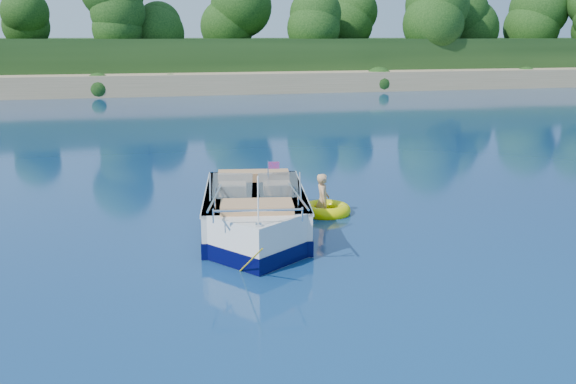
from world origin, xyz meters
The scene contains 6 objects.
ground centered at (0.00, 0.00, 0.00)m, with size 160.00×160.00×0.00m, color #0A1949.
shoreline centered at (0.00, 63.77, 0.98)m, with size 170.00×59.00×6.00m.
treeline centered at (0.04, 41.01, 5.55)m, with size 150.00×7.12×8.19m.
motorboat centered at (-1.55, 0.33, 0.39)m, with size 2.83×6.01×2.01m.
tow_tube centered at (0.41, 1.54, 0.08)m, with size 1.45×1.45×0.32m.
boy centered at (0.34, 1.56, 0.00)m, with size 0.50×0.33×1.37m, color tan.
Camera 1 is at (-4.17, -12.67, 4.15)m, focal length 40.00 mm.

